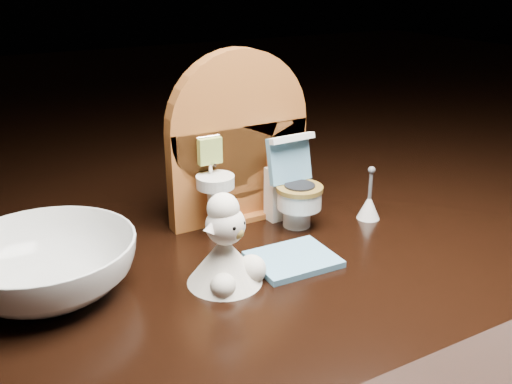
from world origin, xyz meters
The scene contains 6 objects.
backdrop_panel centered at (0.00, 0.06, 0.07)m, with size 0.13×0.05×0.15m.
toy_toilet centered at (0.03, 0.03, 0.03)m, with size 0.04×0.05×0.08m.
bath_mat centered at (0.00, -0.03, 0.00)m, with size 0.06×0.05×0.00m, color #639FC3.
toilet_brush centered at (0.10, 0.00, 0.01)m, with size 0.02×0.02×0.05m.
plush_lamb centered at (-0.06, -0.03, 0.02)m, with size 0.06×0.05×0.07m.
ceramic_bowl centered at (-0.18, 0.02, 0.02)m, with size 0.12×0.12×0.04m, color white.
Camera 1 is at (-0.22, -0.36, 0.21)m, focal length 40.00 mm.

